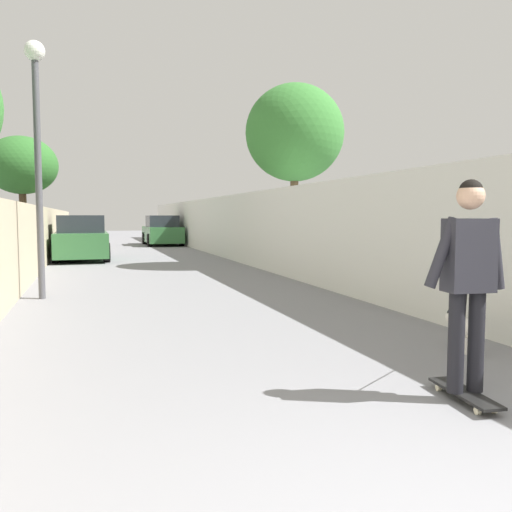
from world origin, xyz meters
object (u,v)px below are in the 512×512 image
(tree_left_near, at_px, (22,166))
(lamp_post, at_px, (37,126))
(car_far, at_px, (162,231))
(car_near, at_px, (81,239))
(tree_right_mid, at_px, (295,133))
(person_skateboarder, at_px, (468,269))
(skateboard, at_px, (465,393))
(dog, at_px, (463,326))

(tree_left_near, height_order, lamp_post, lamp_post)
(car_far, bearing_deg, car_near, 155.37)
(tree_right_mid, bearing_deg, person_skateboarder, 165.31)
(skateboard, xyz_separation_m, car_near, (15.56, 3.15, 0.65))
(car_far, bearing_deg, lamp_post, 165.37)
(dog, relative_size, car_near, 0.44)
(lamp_post, relative_size, person_skateboarder, 2.68)
(lamp_post, bearing_deg, skateboard, -151.19)
(tree_left_near, distance_m, person_skateboarder, 17.79)
(person_skateboarder, height_order, car_near, person_skateboarder)
(dog, height_order, car_far, car_far)
(lamp_post, relative_size, skateboard, 5.66)
(car_near, bearing_deg, dog, -163.34)
(skateboard, height_order, person_skateboarder, person_skateboarder)
(car_far, bearing_deg, dog, -179.13)
(tree_left_near, bearing_deg, car_near, -124.12)
(skateboard, relative_size, person_skateboarder, 0.47)
(lamp_post, bearing_deg, tree_right_mid, -58.39)
(tree_left_near, bearing_deg, lamp_post, -172.27)
(tree_right_mid, bearing_deg, lamp_post, 121.61)
(tree_left_near, xyz_separation_m, person_skateboarder, (-16.89, -5.12, -2.19))
(skateboard, xyz_separation_m, person_skateboarder, (-0.00, 0.00, 1.03))
(tree_left_near, xyz_separation_m, car_near, (-1.33, -1.97, -2.57))
(tree_left_near, relative_size, dog, 2.58)
(lamp_post, xyz_separation_m, person_skateboarder, (-6.82, -3.75, -2.04))
(tree_right_mid, distance_m, car_far, 13.72)
(person_skateboarder, distance_m, car_near, 15.88)
(tree_left_near, distance_m, dog, 16.99)
(tree_right_mid, xyz_separation_m, skateboard, (-10.89, 2.86, -3.84))
(lamp_post, height_order, person_skateboarder, lamp_post)
(person_skateboarder, bearing_deg, skateboard, 0.00)
(tree_right_mid, distance_m, skateboard, 11.90)
(lamp_post, relative_size, dog, 2.76)
(tree_right_mid, bearing_deg, skateboard, 165.31)
(lamp_post, bearing_deg, car_near, -3.93)
(tree_left_near, relative_size, skateboard, 5.30)
(person_skateboarder, distance_m, car_far, 24.09)
(tree_left_near, height_order, dog, tree_left_near)
(skateboard, xyz_separation_m, dog, (1.37, -1.09, 0.21))
(dog, bearing_deg, person_skateboarder, 141.48)
(skateboard, bearing_deg, tree_left_near, 16.86)
(tree_right_mid, bearing_deg, car_far, 9.08)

